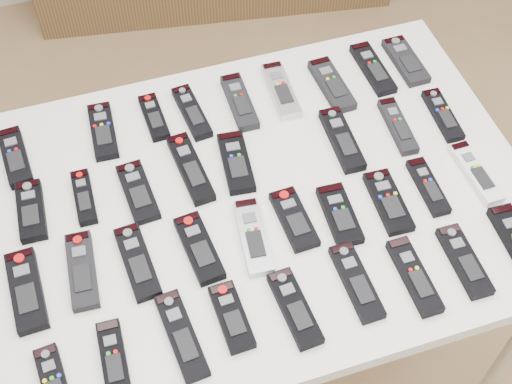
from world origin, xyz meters
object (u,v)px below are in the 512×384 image
object	(u,v)px
remote_3	(192,112)
remote_14	(342,140)
remote_17	(26,291)
remote_6	(332,85)
remote_5	(281,91)
remote_32	(356,282)
remote_23	(340,215)
remote_28	(114,360)
remote_34	(464,261)
remote_1	(103,131)
remote_16	(443,115)
remote_9	(31,211)
remote_30	(232,317)
remote_24	(388,202)
remote_29	(182,335)
remote_2	(154,117)
remote_10	(84,197)
remote_11	(138,192)
remote_22	(294,219)
remote_20	(199,248)
remote_25	(428,187)
remote_15	(398,126)
remote_31	(295,308)
remote_4	(240,102)
remote_19	(137,262)
remote_0	(15,157)
remote_33	(414,276)
remote_7	(373,69)
remote_18	(82,270)
remote_26	(476,173)
remote_21	(253,236)
remote_8	(406,61)

from	to	relation	value
remote_3	remote_14	bearing A→B (deg)	-37.07
remote_17	remote_6	bearing A→B (deg)	21.90
remote_5	remote_32	world-z (taller)	remote_5
remote_23	remote_28	size ratio (longest dim) A/B	0.98
remote_14	remote_34	size ratio (longest dim) A/B	1.10
remote_14	remote_28	world-z (taller)	remote_14
remote_1	remote_16	bearing A→B (deg)	-10.88
remote_28	remote_9	bearing A→B (deg)	107.07
remote_30	remote_16	bearing A→B (deg)	27.45
remote_24	remote_29	distance (m)	0.55
remote_2	remote_3	world-z (taller)	remote_3
remote_10	remote_11	xyz separation A→B (m)	(0.12, -0.02, -0.00)
remote_22	remote_10	bearing A→B (deg)	152.65
remote_9	remote_24	size ratio (longest dim) A/B	0.93
remote_20	remote_25	size ratio (longest dim) A/B	1.10
remote_34	remote_15	bearing A→B (deg)	87.14
remote_29	remote_31	xyz separation A→B (m)	(0.23, -0.01, 0.00)
remote_16	remote_25	distance (m)	0.23
remote_9	remote_10	size ratio (longest dim) A/B	1.08
remote_10	remote_23	size ratio (longest dim) A/B	0.93
remote_4	remote_25	xyz separation A→B (m)	(0.33, -0.38, -0.00)
remote_17	remote_19	distance (m)	0.23
remote_23	remote_29	world-z (taller)	remote_23
remote_0	remote_15	distance (m)	0.91
remote_2	remote_33	distance (m)	0.73
remote_7	remote_25	xyz separation A→B (m)	(-0.03, -0.39, 0.00)
remote_14	remote_22	xyz separation A→B (m)	(-0.19, -0.18, -0.00)
remote_18	remote_31	world-z (taller)	remote_31
remote_11	remote_9	bearing A→B (deg)	171.20
remote_10	remote_29	size ratio (longest dim) A/B	0.75
remote_22	remote_25	distance (m)	0.32
remote_20	remote_5	bearing A→B (deg)	45.45
remote_16	remote_33	size ratio (longest dim) A/B	0.91
remote_2	remote_34	xyz separation A→B (m)	(0.53, -0.60, 0.00)
remote_20	remote_22	world-z (taller)	remote_20
remote_11	remote_31	size ratio (longest dim) A/B	0.95
remote_10	remote_6	bearing A→B (deg)	14.95
remote_26	remote_34	world-z (taller)	same
remote_21	remote_33	xyz separation A→B (m)	(0.29, -0.20, 0.00)
remote_16	remote_17	world-z (taller)	remote_17
remote_11	remote_33	world-z (taller)	remote_33
remote_2	remote_18	distance (m)	0.45
remote_8	remote_29	world-z (taller)	same
remote_16	remote_29	world-z (taller)	remote_29
remote_23	remote_28	bearing A→B (deg)	-158.45
remote_0	remote_6	distance (m)	0.79
remote_1	remote_7	size ratio (longest dim) A/B	0.93
remote_19	remote_3	bearing A→B (deg)	56.13
remote_22	remote_14	bearing A→B (deg)	41.80
remote_2	remote_8	distance (m)	0.67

